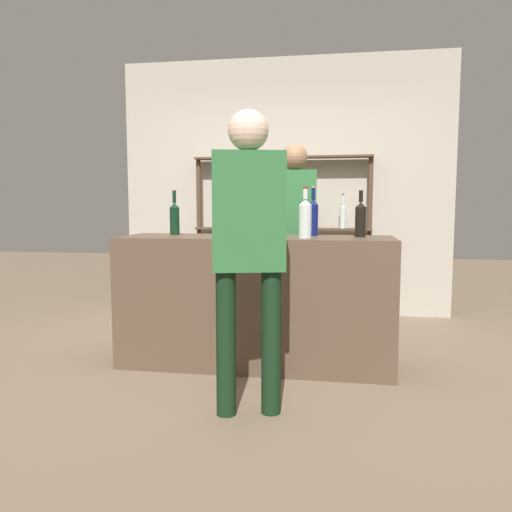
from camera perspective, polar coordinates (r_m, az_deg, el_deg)
name	(u,v)px	position (r m, az deg, el deg)	size (l,w,h in m)	color
ground_plane	(256,363)	(3.91, 0.00, -12.14)	(16.00, 16.00, 0.00)	#7A6651
bar_counter	(256,301)	(3.78, 0.00, -5.13)	(2.03, 0.64, 0.97)	brown
back_wall	(284,188)	(5.62, 3.21, 7.82)	(3.63, 0.12, 2.80)	#B2A899
back_shelf	(283,211)	(5.44, 3.06, 5.12)	(1.92, 0.18, 1.72)	#4C3828
counter_bottle_0	(360,219)	(3.75, 11.86, 4.20)	(0.08, 0.08, 0.34)	black
counter_bottle_1	(313,217)	(3.84, 6.54, 4.49)	(0.08, 0.08, 0.38)	#0F1956
counter_bottle_2	(305,218)	(3.55, 5.64, 4.38)	(0.09, 0.09, 0.36)	silver
counter_bottle_3	(219,219)	(3.88, -4.26, 4.26)	(0.07, 0.07, 0.32)	brown
counter_bottle_4	(175,218)	(4.00, -9.29, 4.34)	(0.08, 0.08, 0.35)	black
wine_glass	(249,219)	(3.75, -0.86, 4.23)	(0.08, 0.08, 0.17)	silver
server_behind_counter	(294,223)	(4.47, 4.37, 3.82)	(0.40, 0.23, 1.74)	black
customer_center	(248,236)	(2.80, -0.87, 2.31)	(0.44, 0.27, 1.73)	black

